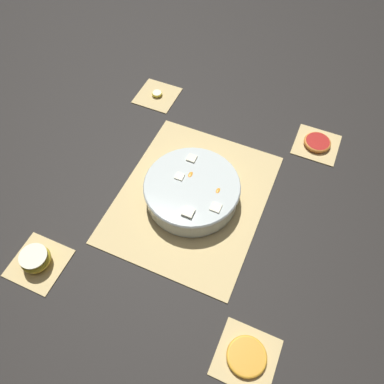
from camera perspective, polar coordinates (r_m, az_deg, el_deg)
The scene contains 11 objects.
ground_plane at distance 1.01m, azimuth 0.00°, elevation -0.94°, with size 6.00×6.00×0.00m, color black.
bamboo_mat_center at distance 1.00m, azimuth 0.00°, elevation -0.84°, with size 0.46×0.38×0.01m.
coaster_mat_near_left at distance 0.86m, azimuth 8.27°, elevation -23.63°, with size 0.13×0.13×0.01m.
coaster_mat_near_right at distance 1.18m, azimuth 18.44°, elevation 6.91°, with size 0.13×0.13×0.01m.
coaster_mat_far_left at distance 0.99m, azimuth -22.30°, elevation -9.96°, with size 0.13×0.13×0.01m.
coaster_mat_far_right at distance 1.27m, azimuth -5.32°, elevation 14.47°, with size 0.13×0.13×0.01m.
fruit_salad_bowl at distance 0.97m, azimuth 0.04°, elevation 0.30°, with size 0.25×0.25×0.07m.
apple_half at distance 0.97m, azimuth -22.75°, elevation -9.38°, with size 0.07×0.07×0.04m.
orange_slice_whole at distance 0.86m, azimuth 8.34°, elevation -23.54°, with size 0.09×0.09×0.01m.
banana_coin_single at distance 1.26m, azimuth -5.35°, elevation 14.72°, with size 0.03×0.03×0.01m.
grapefruit_slice at distance 1.17m, azimuth 18.56°, elevation 7.19°, with size 0.08×0.08×0.01m.
Camera 1 is at (-0.50, -0.22, 0.85)m, focal length 35.00 mm.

